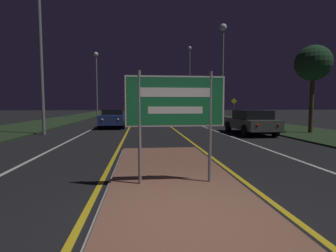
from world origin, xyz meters
TOP-DOWN VIEW (x-y plane):
  - ground_plane at (0.00, 0.00)m, footprint 160.00×160.00m
  - median_island at (0.00, 1.80)m, footprint 2.86×9.17m
  - verge_left at (-9.50, 20.00)m, footprint 5.00×100.00m
  - verge_right at (9.50, 20.00)m, footprint 5.00×100.00m
  - centre_line_yellow_left at (-1.62, 25.00)m, footprint 0.12×70.00m
  - centre_line_yellow_right at (1.62, 25.00)m, footprint 0.12×70.00m
  - lane_line_white_left at (-4.20, 25.00)m, footprint 0.12×70.00m
  - lane_line_white_right at (4.20, 25.00)m, footprint 0.12×70.00m
  - edge_line_white_left at (-7.20, 25.00)m, footprint 0.10×70.00m
  - edge_line_white_right at (7.20, 25.00)m, footprint 0.10×70.00m
  - highway_sign at (0.00, 1.79)m, footprint 2.07×0.07m
  - streetlight_left_near at (-6.36, 12.22)m, footprint 0.56×0.56m
  - streetlight_left_far at (-6.54, 32.05)m, footprint 0.61×0.61m
  - streetlight_right_near at (6.55, 19.48)m, footprint 0.64×0.64m
  - streetlight_right_far at (6.68, 36.27)m, footprint 0.56×0.56m
  - car_receding_0 at (5.77, 11.36)m, footprint 1.96×4.49m
  - car_receding_1 at (5.79, 21.55)m, footprint 1.85×4.21m
  - car_receding_2 at (5.70, 30.07)m, footprint 1.94×4.21m
  - car_receding_3 at (2.56, 42.01)m, footprint 1.98×4.66m
  - car_approaching_0 at (-2.82, 16.67)m, footprint 1.86×4.32m
  - warning_sign at (8.50, 21.78)m, footprint 0.60×0.06m
  - roadside_palm_right at (9.38, 11.06)m, footprint 2.06×2.06m

SIDE VIEW (x-z plane):
  - ground_plane at x=0.00m, z-range 0.00..0.00m
  - centre_line_yellow_left at x=-1.62m, z-range 0.00..0.01m
  - centre_line_yellow_right at x=1.62m, z-range 0.00..0.01m
  - lane_line_white_left at x=-4.20m, z-range 0.00..0.01m
  - lane_line_white_right at x=4.20m, z-range 0.00..0.01m
  - edge_line_white_left at x=-7.20m, z-range 0.00..0.01m
  - edge_line_white_right at x=7.20m, z-range 0.00..0.01m
  - verge_left at x=-9.50m, z-range 0.00..0.08m
  - verge_right at x=9.50m, z-range 0.00..0.08m
  - median_island at x=0.00m, z-range -0.01..0.09m
  - car_approaching_0 at x=-2.82m, z-range 0.05..1.44m
  - car_receding_0 at x=5.77m, z-range 0.04..1.46m
  - car_receding_1 at x=5.79m, z-range 0.05..1.50m
  - car_receding_3 at x=2.56m, z-range 0.04..1.50m
  - car_receding_2 at x=5.70m, z-range 0.04..1.51m
  - warning_sign at x=8.50m, z-range 0.32..2.63m
  - highway_sign at x=0.00m, z-range 0.56..2.91m
  - roadside_palm_right at x=9.38m, z-range 1.57..6.71m
  - streetlight_left_near at x=-6.36m, z-range 1.50..10.54m
  - streetlight_left_far at x=-6.54m, z-range 1.72..10.34m
  - streetlight_right_near at x=6.55m, z-range 1.89..10.76m
  - streetlight_right_far at x=6.68m, z-range 1.59..12.15m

